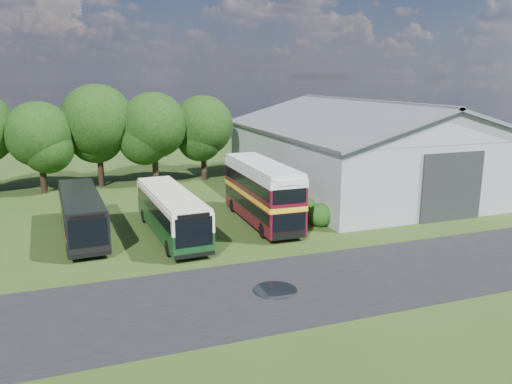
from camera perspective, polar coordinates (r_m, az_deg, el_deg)
name	(u,v)px	position (r m, az deg, el deg)	size (l,w,h in m)	color
ground	(280,265)	(27.93, 2.71, -8.37)	(120.00, 120.00, 0.00)	#243B13
asphalt_road	(355,278)	(26.75, 11.27, -9.61)	(60.00, 8.00, 0.02)	black
puddle	(275,290)	(24.85, 2.18, -11.18)	(2.20, 2.20, 0.01)	black
storage_shed	(362,143)	(47.57, 12.06, 5.48)	(18.80, 24.80, 8.15)	gray
tree_left_b	(39,135)	(47.79, -23.54, 6.03)	(5.78, 5.78, 8.16)	black
tree_mid	(97,121)	(48.96, -17.68, 7.74)	(6.80, 6.80, 9.60)	black
tree_right_a	(154,126)	(48.49, -11.63, 7.44)	(6.26, 6.26, 8.83)	black
tree_right_b	(203,126)	(50.27, -6.07, 7.54)	(5.98, 5.98, 8.45)	black
shrub_front	(320,226)	(35.34, 7.34, -3.83)	(1.70, 1.70, 1.70)	#194714
shrub_mid	(308,218)	(37.05, 5.92, -3.00)	(1.60, 1.60, 1.60)	#194714
shrub_back	(296,212)	(38.78, 4.63, -2.24)	(1.80, 1.80, 1.80)	#194714
bus_green_single	(171,212)	(32.94, -9.66, -2.31)	(3.03, 10.85, 2.96)	black
bus_maroon_double	(262,193)	(35.32, 0.66, -0.10)	(2.72, 10.11, 4.33)	black
bus_dark_single	(82,213)	(34.32, -19.30, -2.33)	(2.93, 10.51, 2.87)	black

